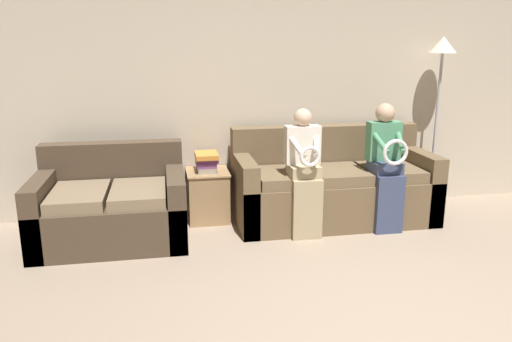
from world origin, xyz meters
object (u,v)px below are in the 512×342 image
(child_left_seated, at_px, (304,168))
(floor_lamp, at_px, (441,69))
(couch_main, at_px, (332,187))
(child_right_seated, at_px, (386,161))
(book_stack, at_px, (206,161))
(side_shelf, at_px, (208,195))
(couch_side, at_px, (112,207))

(child_left_seated, xyz_separation_m, floor_lamp, (1.67, 0.62, 0.87))
(child_left_seated, bearing_deg, couch_main, 41.18)
(child_right_seated, height_order, floor_lamp, floor_lamp)
(couch_main, distance_m, book_stack, 1.33)
(child_right_seated, distance_m, book_stack, 1.79)
(couch_main, distance_m, side_shelf, 1.29)
(couch_side, height_order, child_left_seated, child_left_seated)
(couch_main, xyz_separation_m, floor_lamp, (1.27, 0.26, 1.18))
(side_shelf, bearing_deg, book_stack, -149.83)
(side_shelf, bearing_deg, couch_main, -9.96)
(couch_side, xyz_separation_m, floor_lamp, (3.47, 0.41, 1.22))
(side_shelf, relative_size, floor_lamp, 0.28)
(book_stack, bearing_deg, child_left_seated, -33.52)
(side_shelf, distance_m, floor_lamp, 2.83)
(child_right_seated, distance_m, side_shelf, 1.83)
(couch_side, xyz_separation_m, side_shelf, (0.93, 0.37, -0.04))
(couch_main, height_order, floor_lamp, floor_lamp)
(couch_side, height_order, child_right_seated, child_right_seated)
(couch_main, relative_size, child_right_seated, 1.63)
(couch_side, distance_m, child_right_seated, 2.65)
(couch_main, xyz_separation_m, child_left_seated, (-0.41, -0.36, 0.32))
(couch_main, height_order, couch_side, couch_main)
(couch_side, distance_m, book_stack, 1.04)
(child_left_seated, bearing_deg, child_right_seated, 0.09)
(couch_main, xyz_separation_m, side_shelf, (-1.27, 0.22, -0.07))
(couch_main, bearing_deg, book_stack, 170.32)
(side_shelf, relative_size, book_stack, 1.66)
(couch_side, bearing_deg, book_stack, 21.68)
(couch_main, bearing_deg, floor_lamp, 11.78)
(child_right_seated, relative_size, book_stack, 3.94)
(child_left_seated, relative_size, side_shelf, 2.31)
(couch_main, height_order, book_stack, couch_main)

